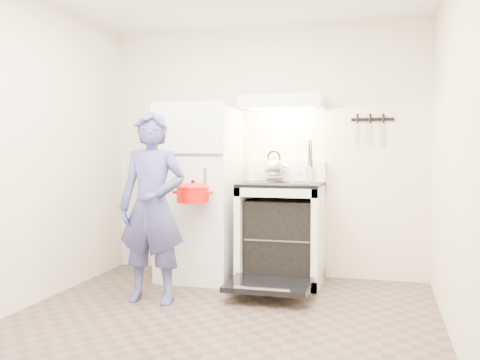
# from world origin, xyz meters

# --- Properties ---
(floor) EXTENTS (3.60, 3.60, 0.00)m
(floor) POSITION_xyz_m (0.00, 0.00, 0.00)
(floor) COLOR brown
(floor) RESTS_ON ground
(back_wall) EXTENTS (3.20, 0.02, 2.50)m
(back_wall) POSITION_xyz_m (0.00, 1.80, 1.25)
(back_wall) COLOR beige
(back_wall) RESTS_ON ground
(refrigerator) EXTENTS (0.70, 0.70, 1.70)m
(refrigerator) POSITION_xyz_m (-0.58, 1.45, 0.85)
(refrigerator) COLOR white
(refrigerator) RESTS_ON floor
(stove_body) EXTENTS (0.76, 0.65, 0.92)m
(stove_body) POSITION_xyz_m (0.23, 1.48, 0.46)
(stove_body) COLOR white
(stove_body) RESTS_ON floor
(cooktop) EXTENTS (0.76, 0.65, 0.03)m
(cooktop) POSITION_xyz_m (0.23, 1.48, 0.94)
(cooktop) COLOR black
(cooktop) RESTS_ON stove_body
(backsplash) EXTENTS (0.76, 0.07, 0.20)m
(backsplash) POSITION_xyz_m (0.23, 1.76, 1.05)
(backsplash) COLOR white
(backsplash) RESTS_ON cooktop
(oven_door) EXTENTS (0.70, 0.54, 0.04)m
(oven_door) POSITION_xyz_m (0.23, 0.88, 0.12)
(oven_door) COLOR black
(oven_door) RESTS_ON floor
(oven_rack) EXTENTS (0.60, 0.52, 0.01)m
(oven_rack) POSITION_xyz_m (0.23, 1.48, 0.44)
(oven_rack) COLOR slate
(oven_rack) RESTS_ON stove_body
(range_hood) EXTENTS (0.76, 0.50, 0.12)m
(range_hood) POSITION_xyz_m (0.23, 1.55, 1.71)
(range_hood) COLOR white
(range_hood) RESTS_ON back_wall
(knife_strip) EXTENTS (0.40, 0.02, 0.03)m
(knife_strip) POSITION_xyz_m (1.05, 1.79, 1.55)
(knife_strip) COLOR black
(knife_strip) RESTS_ON back_wall
(pizza_stone) EXTENTS (0.31, 0.31, 0.02)m
(pizza_stone) POSITION_xyz_m (0.14, 1.53, 0.45)
(pizza_stone) COLOR #8D6B4F
(pizza_stone) RESTS_ON oven_rack
(tea_kettle) EXTENTS (0.25, 0.20, 0.30)m
(tea_kettle) POSITION_xyz_m (0.11, 1.70, 1.10)
(tea_kettle) COLOR silver
(tea_kettle) RESTS_ON cooktop
(utensil_jar) EXTENTS (0.10, 0.10, 0.13)m
(utensil_jar) POSITION_xyz_m (0.53, 1.22, 1.05)
(utensil_jar) COLOR silver
(utensil_jar) RESTS_ON cooktop
(person) EXTENTS (0.58, 0.39, 1.58)m
(person) POSITION_xyz_m (-0.69, 0.58, 0.79)
(person) COLOR navy
(person) RESTS_ON floor
(dutch_oven) EXTENTS (0.36, 0.29, 0.23)m
(dutch_oven) POSITION_xyz_m (-0.46, 0.95, 0.87)
(dutch_oven) COLOR red
(dutch_oven) RESTS_ON person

